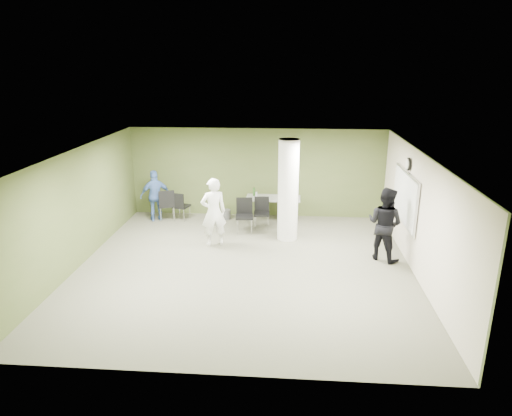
# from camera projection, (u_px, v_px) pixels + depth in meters

# --- Properties ---
(floor) EXTENTS (8.00, 8.00, 0.00)m
(floor) POSITION_uv_depth(u_px,v_px,m) (245.00, 267.00, 11.01)
(floor) COLOR #5C5B48
(floor) RESTS_ON ground
(ceiling) EXTENTS (8.00, 8.00, 0.00)m
(ceiling) POSITION_uv_depth(u_px,v_px,m) (244.00, 153.00, 10.16)
(ceiling) COLOR white
(ceiling) RESTS_ON wall_back
(wall_back) EXTENTS (8.00, 2.80, 0.02)m
(wall_back) POSITION_uv_depth(u_px,v_px,m) (257.00, 173.00, 14.39)
(wall_back) COLOR #465528
(wall_back) RESTS_ON floor
(wall_left) EXTENTS (0.02, 8.00, 2.80)m
(wall_left) POSITION_uv_depth(u_px,v_px,m) (78.00, 208.00, 10.88)
(wall_left) COLOR #465528
(wall_left) RESTS_ON floor
(wall_right_cream) EXTENTS (0.02, 8.00, 2.80)m
(wall_right_cream) POSITION_uv_depth(u_px,v_px,m) (420.00, 217.00, 10.30)
(wall_right_cream) COLOR beige
(wall_right_cream) RESTS_ON floor
(column) EXTENTS (0.56, 0.56, 2.80)m
(column) POSITION_uv_depth(u_px,v_px,m) (288.00, 190.00, 12.42)
(column) COLOR silver
(column) RESTS_ON floor
(whiteboard) EXTENTS (0.05, 2.30, 1.30)m
(whiteboard) POSITION_uv_depth(u_px,v_px,m) (405.00, 197.00, 11.41)
(whiteboard) COLOR silver
(whiteboard) RESTS_ON wall_right_cream
(wall_clock) EXTENTS (0.06, 0.32, 0.32)m
(wall_clock) POSITION_uv_depth(u_px,v_px,m) (408.00, 164.00, 11.15)
(wall_clock) COLOR black
(wall_clock) RESTS_ON wall_right_cream
(folding_table) EXTENTS (1.67, 0.76, 1.04)m
(folding_table) POSITION_uv_depth(u_px,v_px,m) (273.00, 199.00, 13.96)
(folding_table) COLOR gray
(folding_table) RESTS_ON floor
(wastebasket) EXTENTS (0.26, 0.26, 0.30)m
(wastebasket) POSITION_uv_depth(u_px,v_px,m) (227.00, 214.00, 14.38)
(wastebasket) COLOR #4C4C4C
(wastebasket) RESTS_ON floor
(chair_back_left) EXTENTS (0.64, 0.64, 1.00)m
(chair_back_left) POSITION_uv_depth(u_px,v_px,m) (167.00, 203.00, 14.09)
(chair_back_left) COLOR black
(chair_back_left) RESTS_ON floor
(chair_back_right) EXTENTS (0.56, 0.56, 0.91)m
(chair_back_right) POSITION_uv_depth(u_px,v_px,m) (180.00, 204.00, 14.14)
(chair_back_right) COLOR black
(chair_back_right) RESTS_ON floor
(chair_table_left) EXTENTS (0.54, 0.54, 0.99)m
(chair_table_left) POSITION_uv_depth(u_px,v_px,m) (244.00, 212.00, 13.20)
(chair_table_left) COLOR black
(chair_table_left) RESTS_ON floor
(chair_table_right) EXTENTS (0.48, 0.48, 0.92)m
(chair_table_right) POSITION_uv_depth(u_px,v_px,m) (262.00, 210.00, 13.56)
(chair_table_right) COLOR black
(chair_table_right) RESTS_ON floor
(woman_white) EXTENTS (0.80, 0.67, 1.86)m
(woman_white) POSITION_uv_depth(u_px,v_px,m) (214.00, 212.00, 12.10)
(woman_white) COLOR white
(woman_white) RESTS_ON floor
(man_black) EXTENTS (1.14, 1.11, 1.86)m
(man_black) POSITION_uv_depth(u_px,v_px,m) (385.00, 224.00, 11.23)
(man_black) COLOR black
(man_black) RESTS_ON floor
(man_blue) EXTENTS (1.02, 0.72, 1.60)m
(man_blue) POSITION_uv_depth(u_px,v_px,m) (156.00, 196.00, 14.07)
(man_blue) COLOR #476AB0
(man_blue) RESTS_ON floor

